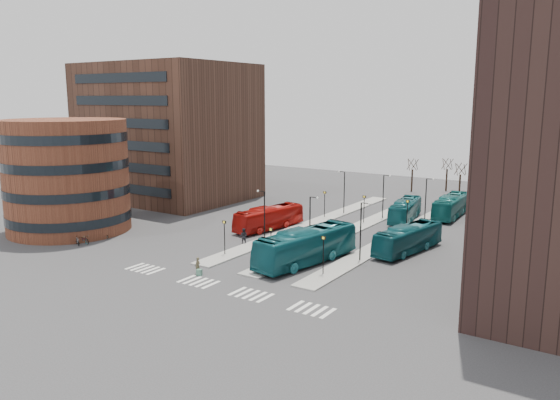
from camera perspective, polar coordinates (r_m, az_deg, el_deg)
The scene contains 23 objects.
ground at distance 47.74m, azimuth -10.86°, elevation -9.92°, with size 160.00×160.00×0.00m, color #313134.
island_left at distance 73.12m, azimuth 3.42°, elevation -2.44°, with size 2.50×45.00×0.15m, color gray.
island_mid at distance 70.40m, azimuth 7.65°, elevation -3.04°, with size 2.50×45.00×0.15m, color gray.
island_right at distance 68.09m, azimuth 12.20°, elevation -3.65°, with size 2.50×45.00×0.15m, color gray.
suitcase at distance 52.71m, azimuth -8.43°, elevation -7.50°, with size 0.48×0.38×0.60m, color navy.
red_bus at distance 69.74m, azimuth -1.16°, elevation -1.89°, with size 2.49×10.63×2.96m, color #AA120D.
teal_bus_a at distance 55.57m, azimuth 2.77°, elevation -4.81°, with size 3.05×13.04×3.63m, color #135962.
teal_bus_b at distance 76.63m, azimuth 12.95°, elevation -1.03°, with size 2.46×10.51×2.93m, color #13585F.
teal_bus_c at distance 61.13m, azimuth 13.24°, elevation -3.95°, with size 2.52×10.79×3.01m, color #12525A.
teal_bus_d at distance 80.60m, azimuth 17.43°, elevation -0.61°, with size 2.62×11.22×3.12m, color #136362.
traveller at distance 53.07m, azimuth -8.59°, elevation -6.80°, with size 0.59×0.39×1.62m, color #4C442D.
commuter_a at distance 63.07m, azimuth -3.82°, elevation -3.78°, with size 0.90×0.70×1.86m, color black.
commuter_b at distance 58.59m, azimuth 1.69°, elevation -4.99°, with size 0.97×0.40×1.65m, color black.
commuter_c at distance 56.69m, azimuth 0.79°, elevation -5.43°, with size 1.18×0.68×1.83m, color black.
bicycle_near at distance 67.08m, azimuth -19.82°, elevation -3.91°, with size 0.65×1.86×0.98m, color gray.
bicycle_mid at distance 66.59m, azimuth -20.40°, elevation -4.03°, with size 0.48×1.69×1.01m, color gray.
bicycle_far at distance 68.88m, azimuth -17.80°, elevation -3.49°, with size 0.53×1.52×0.80m, color gray.
crosswalk_stripes at distance 49.40m, azimuth -6.11°, elevation -9.06°, with size 22.35×2.40×0.01m.
round_building at distance 73.37m, azimuth -21.36°, elevation 2.38°, with size 15.16×15.16×14.00m.
office_block at distance 92.99m, azimuth -11.54°, elevation 6.98°, with size 25.00×20.12×22.00m.
sign_poles at distance 63.98m, azimuth 4.63°, elevation -2.22°, with size 12.45×22.12×3.65m.
lamp_posts at distance 67.62m, azimuth 7.46°, elevation -0.56°, with size 14.04×20.24×6.12m.
bare_trees at distance 99.67m, azimuth 16.29°, elevation 2.21°, with size 10.97×8.14×5.90m.
Camera 1 is at (31.59, -31.70, 16.62)m, focal length 35.00 mm.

